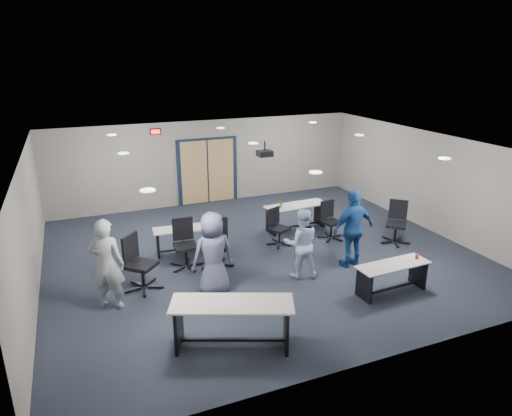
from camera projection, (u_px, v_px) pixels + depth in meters
name	position (u px, v px, depth m)	size (l,w,h in m)	color
floor	(261.00, 254.00, 11.25)	(10.00, 10.00, 0.00)	black
back_wall	(207.00, 162.00, 14.76)	(10.00, 0.04, 2.70)	gray
front_wall	(377.00, 288.00, 6.88)	(10.00, 0.04, 2.70)	gray
left_wall	(29.00, 232.00, 9.02)	(0.04, 9.00, 2.70)	gray
right_wall	(427.00, 181.00, 12.62)	(0.04, 9.00, 2.70)	gray
ceiling	(261.00, 146.00, 10.38)	(10.00, 9.00, 0.04)	white
double_door	(208.00, 171.00, 14.82)	(2.00, 0.07, 2.20)	black
exit_sign	(155.00, 132.00, 13.78)	(0.32, 0.07, 0.18)	black
ceiling_projector	(265.00, 153.00, 11.02)	(0.35, 0.32, 0.37)	black
ceiling_can_lights	(257.00, 145.00, 10.61)	(6.24, 5.74, 0.02)	white
table_front_left	(232.00, 317.00, 7.56)	(2.13, 1.39, 0.82)	#A9A69F
table_front_right	(393.00, 273.00, 9.33)	(1.59, 0.58, 0.74)	#A9A69F
table_back_left	(186.00, 235.00, 11.25)	(1.62, 0.66, 0.64)	#A9A69F
table_back_right	(296.00, 212.00, 12.69)	(1.80, 0.68, 0.98)	#A9A69F
chair_back_a	(185.00, 245.00, 10.38)	(0.72, 0.72, 1.14)	black
chair_back_b	(216.00, 244.00, 10.41)	(0.72, 0.72, 1.14)	black
chair_back_c	(280.00, 227.00, 11.66)	(0.60, 0.60, 0.96)	black
chair_back_d	(332.00, 221.00, 12.03)	(0.64, 0.64, 1.02)	black
chair_loose_left	(142.00, 263.00, 9.40)	(0.75, 0.75, 1.19)	black
chair_loose_right	(396.00, 223.00, 11.73)	(0.70, 0.70, 1.11)	black
person_gray	(107.00, 264.00, 8.62)	(0.67, 0.44, 1.83)	#979FA5
person_plaid	(213.00, 255.00, 9.09)	(0.87, 0.57, 1.78)	#51556F
person_lightblue	(301.00, 243.00, 9.89)	(0.77, 0.60, 1.58)	#B3C9ED
person_navy	(353.00, 229.00, 10.37)	(1.07, 0.45, 1.83)	navy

